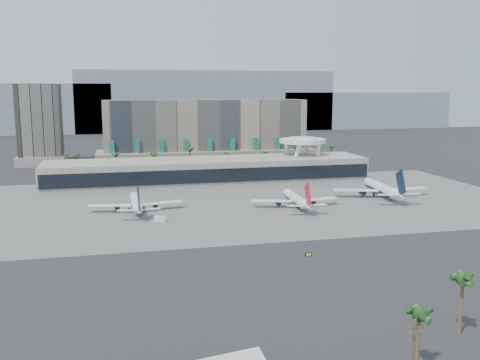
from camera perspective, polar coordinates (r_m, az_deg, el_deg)
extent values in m
plane|color=#232326|center=(181.74, 2.62, -5.87)|extent=(900.00, 900.00, 0.00)
cube|color=#5B5B59|center=(233.62, -1.06, -2.36)|extent=(260.00, 130.00, 0.06)
cube|color=gray|center=(647.63, -3.66, 8.42)|extent=(300.00, 60.00, 70.00)
cube|color=gray|center=(709.33, 12.63, 7.30)|extent=(220.00, 60.00, 45.00)
cube|color=gray|center=(349.37, -3.63, 5.09)|extent=(130.00, 22.00, 42.00)
cube|color=tan|center=(349.04, -3.55, 2.45)|extent=(140.00, 30.00, 10.00)
cube|color=#1F6D60|center=(333.76, -13.48, 2.56)|extent=(3.00, 2.00, 18.00)
cube|color=#1F6D60|center=(334.01, -10.90, 2.66)|extent=(3.00, 2.00, 18.00)
cube|color=#1F6D60|center=(334.94, -8.33, 2.75)|extent=(3.00, 2.00, 18.00)
cube|color=#1F6D60|center=(336.53, -5.79, 2.84)|extent=(3.00, 2.00, 18.00)
cube|color=#1F6D60|center=(338.77, -3.27, 2.91)|extent=(3.00, 2.00, 18.00)
cube|color=#1F6D60|center=(341.66, -0.79, 2.99)|extent=(3.00, 2.00, 18.00)
cube|color=#1F6D60|center=(345.18, 1.65, 3.05)|extent=(3.00, 2.00, 18.00)
cube|color=#1F6D60|center=(349.31, 4.03, 3.11)|extent=(3.00, 2.00, 18.00)
cube|color=#1F6D60|center=(354.03, 6.35, 3.16)|extent=(3.00, 2.00, 18.00)
cube|color=black|center=(372.06, -20.55, 5.55)|extent=(26.00, 26.00, 52.00)
cube|color=#AEA899|center=(374.16, -20.34, 2.04)|extent=(30.00, 30.00, 6.00)
cube|color=#AEA899|center=(285.71, -3.39, 1.05)|extent=(170.00, 32.00, 12.00)
cube|color=black|center=(270.03, -2.80, 0.45)|extent=(168.00, 0.60, 7.00)
cube|color=black|center=(284.72, -3.41, 2.49)|extent=(170.00, 12.00, 2.50)
cylinder|color=white|center=(312.95, 7.35, 2.66)|extent=(6.98, 6.99, 21.89)
cylinder|color=white|center=(308.72, 5.14, 2.61)|extent=(6.98, 6.99, 21.89)
cylinder|color=white|center=(296.77, 5.91, 2.31)|extent=(6.98, 6.99, 21.89)
cylinder|color=white|center=(301.16, 8.20, 2.37)|extent=(6.98, 6.99, 21.89)
cylinder|color=white|center=(303.85, 6.68, 4.18)|extent=(26.00, 26.00, 2.20)
cylinder|color=white|center=(303.73, 6.69, 4.42)|extent=(16.00, 16.00, 1.20)
cylinder|color=brown|center=(317.04, -17.07, 1.49)|extent=(0.70, 0.70, 12.00)
sphere|color=#1D431B|center=(316.32, -17.12, 2.52)|extent=(2.80, 2.80, 2.80)
cylinder|color=brown|center=(316.28, -13.10, 1.65)|extent=(0.70, 0.70, 12.00)
sphere|color=#1D431B|center=(315.56, -13.13, 2.68)|extent=(2.80, 2.80, 2.80)
cylinder|color=brown|center=(317.05, -9.12, 1.80)|extent=(0.70, 0.70, 12.00)
sphere|color=#1D431B|center=(316.33, -9.14, 2.82)|extent=(2.80, 2.80, 2.80)
cylinder|color=brown|center=(319.20, -5.35, 1.93)|extent=(0.70, 0.70, 12.00)
sphere|color=#1D431B|center=(318.49, -5.37, 2.95)|extent=(2.80, 2.80, 2.80)
cylinder|color=brown|center=(323.11, -1.31, 2.06)|extent=(0.70, 0.70, 12.00)
sphere|color=#1D431B|center=(322.41, -1.31, 3.07)|extent=(2.80, 2.80, 2.80)
cylinder|color=brown|center=(328.32, 2.45, 2.18)|extent=(0.70, 0.70, 12.00)
sphere|color=#1D431B|center=(327.63, 2.46, 3.17)|extent=(2.80, 2.80, 2.80)
cylinder|color=brown|center=(334.89, 6.08, 2.28)|extent=(0.70, 0.70, 12.00)
sphere|color=#1D431B|center=(334.21, 6.10, 3.25)|extent=(2.80, 2.80, 2.80)
cylinder|color=brown|center=(343.14, 9.71, 2.37)|extent=(0.70, 0.70, 12.00)
sphere|color=#1D431B|center=(342.48, 9.74, 3.32)|extent=(2.80, 2.80, 2.80)
cylinder|color=#4C3826|center=(95.80, 18.01, -17.24)|extent=(0.44, 0.44, 12.00)
cube|color=#4C3826|center=(93.84, 18.16, -14.73)|extent=(3.20, 0.22, 0.22)
cylinder|color=slate|center=(93.55, 17.76, -15.46)|extent=(0.56, 0.56, 0.90)
cylinder|color=slate|center=(93.98, 18.25, -15.37)|extent=(0.56, 0.56, 0.90)
cylinder|color=slate|center=(94.43, 18.73, -15.27)|extent=(0.56, 0.56, 0.90)
cylinder|color=black|center=(93.06, 17.41, -14.73)|extent=(0.12, 0.12, 0.30)
cylinder|color=black|center=(94.44, 18.92, -14.45)|extent=(0.12, 0.12, 0.30)
cylinder|color=white|center=(220.85, -11.03, -2.35)|extent=(4.27, 25.80, 3.77)
cylinder|color=black|center=(220.88, -11.03, -2.38)|extent=(4.18, 25.28, 3.70)
cone|color=white|center=(235.29, -11.24, -1.62)|extent=(3.85, 4.32, 3.77)
cone|color=white|center=(204.56, -10.75, -3.21)|extent=(3.94, 8.56, 3.77)
cube|color=white|center=(219.75, -13.71, -2.66)|extent=(17.38, 6.91, 0.33)
cube|color=white|center=(220.84, -8.32, -2.42)|extent=(17.39, 7.52, 0.33)
cylinder|color=black|center=(220.44, -12.97, -2.84)|extent=(2.15, 3.81, 2.07)
cylinder|color=black|center=(221.23, -9.06, -2.67)|extent=(2.15, 3.81, 2.07)
cube|color=black|center=(202.15, -10.77, -1.94)|extent=(0.64, 8.57, 9.93)
cube|color=white|center=(203.34, -11.93, -3.19)|extent=(7.74, 2.97, 0.24)
cube|color=white|center=(203.82, -9.54, -3.09)|extent=(7.78, 3.24, 0.24)
cylinder|color=black|center=(231.20, -11.16, -2.48)|extent=(0.47, 0.47, 1.51)
cylinder|color=black|center=(220.35, -11.77, -3.10)|extent=(0.66, 0.66, 1.51)
cylinder|color=black|center=(220.67, -10.21, -3.03)|extent=(0.66, 0.66, 1.51)
cylinder|color=white|center=(225.97, 5.89, -1.95)|extent=(5.20, 25.65, 3.73)
cylinder|color=black|center=(226.00, 5.89, -1.99)|extent=(5.10, 25.13, 3.66)
cone|color=white|center=(239.78, 4.95, -1.27)|extent=(3.97, 4.41, 3.73)
cone|color=white|center=(210.47, 7.11, -2.76)|extent=(4.22, 8.61, 3.73)
cube|color=white|center=(222.66, 3.41, -2.24)|extent=(17.20, 8.04, 0.33)
cube|color=white|center=(228.19, 8.44, -2.04)|extent=(17.18, 6.23, 0.33)
cylinder|color=black|center=(223.95, 4.08, -2.42)|extent=(2.27, 3.85, 2.05)
cylinder|color=black|center=(227.96, 7.73, -2.27)|extent=(2.27, 3.85, 2.05)
cube|color=red|center=(208.17, 7.25, -1.54)|extent=(0.96, 8.49, 9.83)
cube|color=white|center=(208.32, 6.08, -2.74)|extent=(7.73, 3.48, 0.23)
cube|color=white|center=(210.75, 8.28, -2.64)|extent=(7.61, 2.66, 0.23)
cylinder|color=black|center=(235.87, 5.23, -2.10)|extent=(0.47, 0.47, 1.49)
cylinder|color=black|center=(224.85, 5.21, -2.68)|extent=(0.65, 0.65, 1.49)
cylinder|color=black|center=(226.46, 6.68, -2.62)|extent=(0.65, 0.65, 1.49)
cylinder|color=white|center=(253.84, 14.75, -0.80)|extent=(7.37, 30.47, 4.43)
cylinder|color=black|center=(253.87, 14.75, -0.84)|extent=(7.23, 29.86, 4.34)
cone|color=white|center=(269.66, 13.37, -0.14)|extent=(4.89, 5.39, 4.43)
cone|color=white|center=(236.18, 16.54, -1.57)|extent=(5.38, 10.34, 4.43)
cube|color=white|center=(248.59, 12.25, -1.07)|extent=(20.32, 10.25, 0.39)
cube|color=white|center=(257.81, 17.34, -0.91)|extent=(20.28, 6.60, 0.39)
cylinder|color=black|center=(250.44, 12.91, -1.28)|extent=(2.86, 4.64, 2.43)
cylinder|color=black|center=(257.13, 16.61, -1.16)|extent=(2.86, 4.64, 2.43)
cube|color=black|center=(233.68, 16.77, -0.26)|extent=(1.54, 10.05, 11.65)
cube|color=white|center=(233.10, 15.54, -1.53)|extent=(9.17, 4.45, 0.28)
cube|color=white|center=(237.16, 17.75, -1.45)|extent=(8.94, 2.80, 0.28)
cylinder|color=black|center=(265.12, 13.77, -1.00)|extent=(0.55, 0.55, 1.77)
cylinder|color=black|center=(252.08, 14.07, -1.56)|extent=(0.77, 0.77, 1.77)
cylinder|color=black|center=(254.76, 15.56, -1.51)|extent=(0.77, 0.77, 1.77)
cube|color=silver|center=(201.10, -8.54, -4.14)|extent=(4.62, 2.80, 2.12)
cube|color=white|center=(229.25, 6.07, -2.41)|extent=(4.01, 2.84, 1.87)
cube|color=black|center=(160.50, 7.31, -7.87)|extent=(2.20, 0.38, 0.99)
cube|color=yellow|center=(160.34, 7.33, -7.89)|extent=(1.59, 0.11, 0.60)
cylinder|color=black|center=(160.29, 7.04, -7.96)|extent=(0.12, 0.12, 0.60)
cylinder|color=black|center=(160.83, 7.58, -7.91)|extent=(0.12, 0.12, 0.60)
cylinder|color=brown|center=(101.38, 18.45, -16.05)|extent=(0.70, 0.70, 10.92)
sphere|color=#1D431B|center=(99.30, 18.61, -13.35)|extent=(2.80, 2.80, 2.80)
cylinder|color=brown|center=(118.17, 22.52, -12.31)|extent=(0.70, 0.70, 11.75)
sphere|color=#1D431B|center=(116.27, 22.70, -9.75)|extent=(2.80, 2.80, 2.80)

